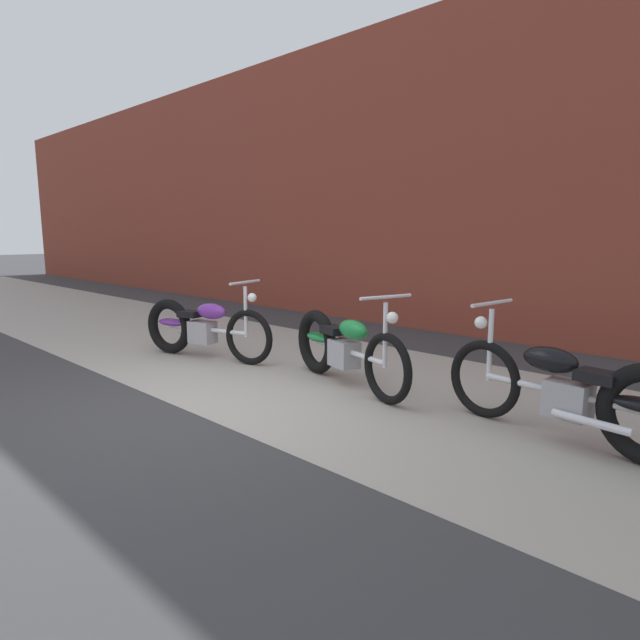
# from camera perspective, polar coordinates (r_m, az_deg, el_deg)

# --- Properties ---
(ground_plane) EXTENTS (80.00, 80.00, 0.00)m
(ground_plane) POSITION_cam_1_polar(r_m,az_deg,el_deg) (4.98, -14.00, -9.55)
(ground_plane) COLOR #38383A
(sidewalk_slab) EXTENTS (36.00, 3.50, 0.01)m
(sidewalk_slab) POSITION_cam_1_polar(r_m,az_deg,el_deg) (6.04, 0.25, -5.88)
(sidewalk_slab) COLOR #9E998E
(sidewalk_slab) RESTS_ON ground
(brick_building_wall) EXTENTS (36.00, 0.50, 5.02)m
(brick_building_wall) POSITION_cam_1_polar(r_m,az_deg,el_deg) (8.71, 16.72, 15.04)
(brick_building_wall) COLOR brown
(brick_building_wall) RESTS_ON ground
(motorcycle_purple) EXTENTS (1.96, 0.78, 1.03)m
(motorcycle_purple) POSITION_cam_1_polar(r_m,az_deg,el_deg) (6.96, -13.06, -0.74)
(motorcycle_purple) COLOR black
(motorcycle_purple) RESTS_ON ground
(motorcycle_green) EXTENTS (1.96, 0.77, 1.03)m
(motorcycle_green) POSITION_cam_1_polar(r_m,az_deg,el_deg) (5.62, 2.20, -2.90)
(motorcycle_green) COLOR black
(motorcycle_green) RESTS_ON ground
(motorcycle_black) EXTENTS (2.00, 0.60, 1.03)m
(motorcycle_black) POSITION_cam_1_polar(r_m,az_deg,el_deg) (4.44, 26.14, -7.20)
(motorcycle_black) COLOR black
(motorcycle_black) RESTS_ON ground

